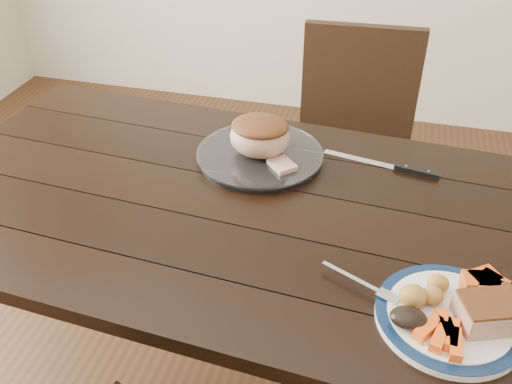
% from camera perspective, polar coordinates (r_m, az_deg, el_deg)
% --- Properties ---
extents(ground, '(4.00, 4.00, 0.00)m').
position_cam_1_polar(ground, '(1.97, -2.22, -18.66)').
color(ground, '#472B16').
rests_on(ground, ground).
extents(dining_table, '(1.66, 1.01, 0.75)m').
position_cam_1_polar(dining_table, '(1.49, -2.79, -3.61)').
color(dining_table, black).
rests_on(dining_table, ground).
extents(chair_far, '(0.44, 0.45, 0.93)m').
position_cam_1_polar(chair_far, '(2.13, 9.63, 4.71)').
color(chair_far, black).
rests_on(chair_far, ground).
extents(dinner_plate, '(0.28, 0.28, 0.02)m').
position_cam_1_polar(dinner_plate, '(1.18, 18.73, -11.84)').
color(dinner_plate, white).
rests_on(dinner_plate, dining_table).
extents(plate_rim, '(0.28, 0.28, 0.02)m').
position_cam_1_polar(plate_rim, '(1.18, 18.81, -11.56)').
color(plate_rim, '#0C1F3E').
rests_on(plate_rim, dinner_plate).
extents(serving_platter, '(0.34, 0.34, 0.02)m').
position_cam_1_polar(serving_platter, '(1.58, 0.39, 3.57)').
color(serving_platter, white).
rests_on(serving_platter, dining_table).
extents(pork_slice, '(0.13, 0.12, 0.05)m').
position_cam_1_polar(pork_slice, '(1.17, 22.16, -11.16)').
color(pork_slice, tan).
rests_on(pork_slice, dinner_plate).
extents(roasted_potatoes, '(0.10, 0.10, 0.05)m').
position_cam_1_polar(roasted_potatoes, '(1.17, 16.50, -9.61)').
color(roasted_potatoes, gold).
rests_on(roasted_potatoes, dinner_plate).
extents(carrot_batons, '(0.09, 0.11, 0.02)m').
position_cam_1_polar(carrot_batons, '(1.12, 18.29, -13.31)').
color(carrot_batons, '#FF5915').
rests_on(carrot_batons, dinner_plate).
extents(pumpkin_wedges, '(0.10, 0.10, 0.04)m').
position_cam_1_polar(pumpkin_wedges, '(1.23, 22.00, -8.72)').
color(pumpkin_wedges, '#F9591B').
rests_on(pumpkin_wedges, dinner_plate).
extents(dark_mushroom, '(0.07, 0.05, 0.03)m').
position_cam_1_polar(dark_mushroom, '(1.12, 15.01, -12.07)').
color(dark_mushroom, black).
rests_on(dark_mushroom, dinner_plate).
extents(fork, '(0.17, 0.09, 0.00)m').
position_cam_1_polar(fork, '(1.19, 10.87, -9.12)').
color(fork, silver).
rests_on(fork, dinner_plate).
extents(roast_joint, '(0.17, 0.14, 0.11)m').
position_cam_1_polar(roast_joint, '(1.55, 0.40, 5.52)').
color(roast_joint, tan).
rests_on(roast_joint, serving_platter).
extents(cut_slice, '(0.09, 0.09, 0.02)m').
position_cam_1_polar(cut_slice, '(1.51, 2.63, 2.66)').
color(cut_slice, tan).
rests_on(cut_slice, serving_platter).
extents(carving_knife, '(0.32, 0.08, 0.01)m').
position_cam_1_polar(carving_knife, '(1.58, 14.40, 2.33)').
color(carving_knife, silver).
rests_on(carving_knife, dining_table).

